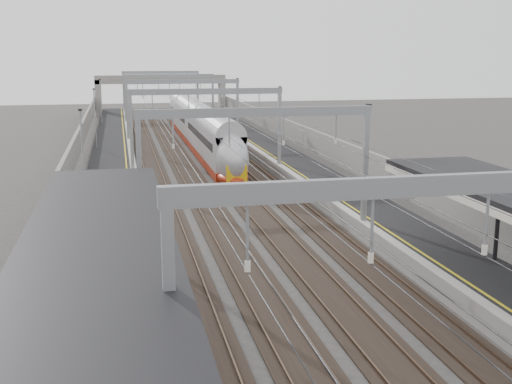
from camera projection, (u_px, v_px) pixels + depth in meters
name	position (u px, v px, depth m)	size (l,w,h in m)	color
platform_left	(113.00, 170.00, 56.15)	(4.00, 120.00, 1.00)	black
platform_right	(289.00, 163.00, 59.41)	(4.00, 120.00, 1.00)	black
tracks	(203.00, 171.00, 57.88)	(11.40, 140.00, 0.20)	black
overhead_line	(194.00, 98.00, 62.92)	(13.00, 140.00, 6.60)	gray
canopy_left	(92.00, 286.00, 15.02)	(4.40, 30.00, 4.24)	black
overbridge	(161.00, 85.00, 109.35)	(22.00, 2.20, 6.90)	gray
wall_left	(74.00, 158.00, 55.27)	(0.30, 120.00, 3.20)	gray
wall_right	(322.00, 150.00, 59.83)	(0.30, 120.00, 3.20)	gray
train	(201.00, 132.00, 70.59)	(2.60, 47.44, 4.12)	#A0250E
signal_green	(137.00, 123.00, 75.78)	(0.32, 0.32, 3.48)	black
signal_red_near	(207.00, 121.00, 77.83)	(0.32, 0.32, 3.48)	black
signal_red_far	(220.00, 118.00, 81.63)	(0.32, 0.32, 3.48)	black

